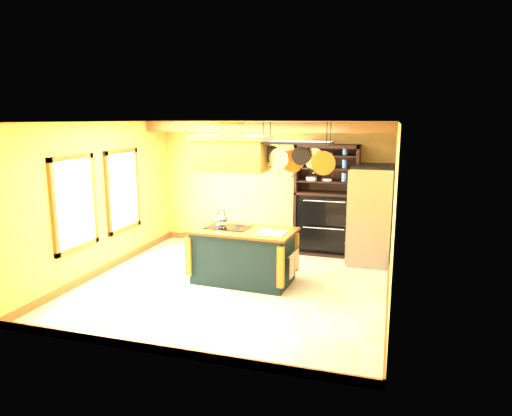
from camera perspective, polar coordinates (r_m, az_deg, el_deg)
The scene contains 15 objects.
floor at distance 7.84m, azimuth -2.62°, elevation -9.42°, with size 5.00×5.00×0.00m, color beige.
ceiling at distance 7.34m, azimuth -2.81°, elevation 10.72°, with size 5.00×5.00×0.00m, color white.
wall_back at distance 9.83m, azimuth 2.13°, elevation 2.93°, with size 5.00×0.02×2.70m, color #DFB551.
wall_front at distance 5.24m, azimuth -11.82°, elevation -4.60°, with size 5.00×0.02×2.70m, color #DFB551.
wall_left at distance 8.62m, azimuth -18.59°, elevation 1.19°, with size 0.02×5.00×2.70m, color #DFB551.
wall_right at distance 7.06m, azimuth 16.80°, elevation -0.79°, with size 0.02×5.00×2.70m, color #DFB551.
ceiling_beam at distance 8.96m, azimuth 0.88°, elevation 10.10°, with size 5.00×0.15×0.20m, color brown.
window_near at distance 7.96m, azimuth -21.70°, elevation 0.57°, with size 0.06×1.06×1.56m.
window_far at distance 9.08m, azimuth -16.26°, elevation 2.13°, with size 0.06×1.06×1.56m.
kitchen_island at distance 7.80m, azimuth -1.63°, elevation -5.89°, with size 1.80×1.07×1.11m.
range_hood at distance 7.54m, azimuth -3.15°, elevation 7.10°, with size 1.26×0.71×0.80m.
pot_rack at distance 7.23m, azimuth 5.25°, elevation 7.15°, with size 1.20×0.55×0.81m.
refrigerator at distance 9.02m, azimuth 14.03°, elevation -1.05°, with size 0.80×0.94×1.85m.
hutch at distance 9.45m, azimuth 8.79°, elevation -0.48°, with size 1.27×0.58×2.24m.
floor_register at distance 7.74m, azimuth -14.34°, elevation -10.00°, with size 0.28×0.12×0.01m, color black.
Camera 1 is at (2.44, -6.92, 2.75)m, focal length 32.00 mm.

